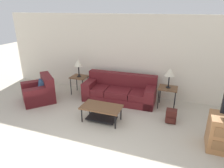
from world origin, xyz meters
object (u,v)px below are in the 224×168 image
object	(u,v)px
coffee_table	(101,110)
side_table_right	(168,90)
side_table_left	(79,78)
table_lamp_left	(78,63)
table_lamp_right	(170,73)
backpack	(171,116)
armchair	(40,92)
couch	(120,91)

from	to	relation	value
coffee_table	side_table_right	distance (m)	2.06
side_table_right	coffee_table	bearing A→B (deg)	-137.14
side_table_left	table_lamp_left	bearing A→B (deg)	116.57
side_table_right	table_lamp_right	bearing A→B (deg)	75.96
table_lamp_right	backpack	world-z (taller)	table_lamp_right
armchair	backpack	xyz separation A→B (m)	(4.00, 0.10, -0.12)
coffee_table	backpack	size ratio (longest dim) A/B	2.97
coffee_table	backpack	bearing A→B (deg)	18.33
table_lamp_left	armchair	bearing A→B (deg)	-134.29
armchair	side_table_left	distance (m)	1.33
table_lamp_left	backpack	bearing A→B (deg)	-15.02
side_table_right	table_lamp_left	bearing A→B (deg)	180.00
side_table_left	table_lamp_left	distance (m)	0.52
couch	armchair	world-z (taller)	couch
table_lamp_left	table_lamp_right	bearing A→B (deg)	0.00
coffee_table	side_table_left	size ratio (longest dim) A/B	1.67
side_table_right	table_lamp_right	distance (m)	0.52
side_table_right	couch	bearing A→B (deg)	-178.82
couch	armchair	bearing A→B (deg)	-159.01
table_lamp_right	backpack	bearing A→B (deg)	-76.63
coffee_table	side_table_left	world-z (taller)	side_table_left
armchair	table_lamp_left	world-z (taller)	table_lamp_left
armchair	table_lamp_right	size ratio (longest dim) A/B	2.22
armchair	backpack	world-z (taller)	armchair
couch	backpack	world-z (taller)	couch
couch	backpack	xyz separation A→B (m)	(1.65, -0.80, -0.13)
coffee_table	side_table_right	bearing A→B (deg)	42.86
side_table_left	backpack	world-z (taller)	side_table_left
side_table_right	backpack	size ratio (longest dim) A/B	1.78
coffee_table	table_lamp_left	size ratio (longest dim) A/B	1.77
couch	side_table_right	bearing A→B (deg)	1.18
table_lamp_right	table_lamp_left	bearing A→B (deg)	180.00
side_table_right	table_lamp_right	size ratio (longest dim) A/B	1.06
side_table_left	backpack	size ratio (longest dim) A/B	1.78
backpack	armchair	bearing A→B (deg)	-178.51
table_lamp_left	backpack	xyz separation A→B (m)	(3.09, -0.83, -0.90)
couch	side_table_left	bearing A→B (deg)	178.82
couch	backpack	size ratio (longest dim) A/B	6.49
coffee_table	table_lamp_left	bearing A→B (deg)	135.03
backpack	couch	bearing A→B (deg)	154.08
couch	armchair	distance (m)	2.52
backpack	table_lamp_left	bearing A→B (deg)	164.98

